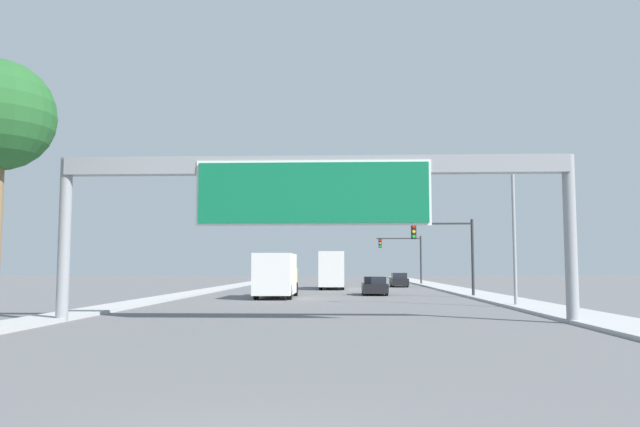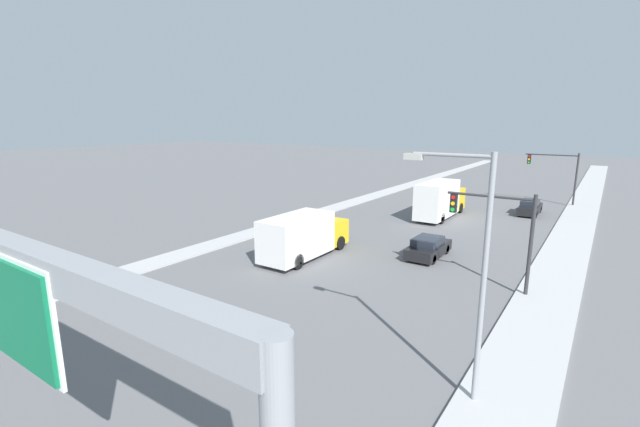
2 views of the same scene
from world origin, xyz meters
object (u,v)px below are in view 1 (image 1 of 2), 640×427
Objects in this scene: sign_gantry at (313,187)px; traffic_light_near_intersection at (450,244)px; car_far_left at (399,280)px; car_mid_right at (375,286)px; traffic_light_mid_block at (406,251)px; truck_box_secondary at (332,270)px; truck_box_primary at (276,275)px; street_lamp_right at (507,215)px.

traffic_light_near_intersection is (8.70, 20.10, -1.53)m from sign_gantry.
car_far_left reaches higher than car_mid_right.
car_mid_right is 26.98m from traffic_light_mid_block.
car_far_left is at bearing 43.06° from truck_box_secondary.
truck_box_secondary is at bearing 78.64° from truck_box_primary.
street_lamp_right reaches higher than traffic_light_mid_block.
truck_box_primary is at bearing -110.94° from traffic_light_mid_block.
traffic_light_near_intersection is 0.95× the size of traffic_light_mid_block.
car_mid_right is 0.50× the size of truck_box_secondary.
sign_gantry reaches higher than traffic_light_mid_block.
traffic_light_mid_block is 0.70× the size of street_lamp_right.
sign_gantry is 21.96m from traffic_light_near_intersection.
street_lamp_right is at bearing -34.57° from truck_box_primary.
truck_box_secondary reaches higher than truck_box_primary.
street_lamp_right is at bearing 43.81° from sign_gantry.
traffic_light_near_intersection is at bearing 66.59° from sign_gantry.
truck_box_secondary is 1.50× the size of traffic_light_mid_block.
sign_gantry is 36.44m from truck_box_secondary.
traffic_light_mid_block is (4.96, 26.31, 3.33)m from car_mid_right.
truck_box_primary is at bearing -101.36° from truck_box_secondary.
traffic_light_mid_block reaches higher than traffic_light_near_intersection.
truck_box_secondary is (3.50, 17.42, 0.25)m from truck_box_primary.
sign_gantry is 4.43× the size of car_far_left.
traffic_light_mid_block is (8.46, 13.83, 2.20)m from truck_box_secondary.
truck_box_primary is 12.47m from traffic_light_near_intersection.
truck_box_primary is (-10.50, -23.96, 0.85)m from car_far_left.
truck_box_primary reaches higher than car_far_left.
street_lamp_right is at bearing -83.14° from traffic_light_near_intersection.
traffic_light_mid_block is at bearing 80.41° from sign_gantry.
truck_box_secondary is at bearing 110.48° from street_lamp_right.
street_lamp_right is at bearing -84.89° from car_far_left.
street_lamp_right is (1.51, -40.54, 0.95)m from traffic_light_mid_block.
car_mid_right is 0.53× the size of street_lamp_right.
street_lamp_right reaches higher than sign_gantry.
sign_gantry is at bearing -79.48° from truck_box_primary.
sign_gantry reaches higher than truck_box_secondary.
street_lamp_right is at bearing -65.54° from car_mid_right.
car_far_left is 9.64m from truck_box_secondary.
traffic_light_mid_block is at bearing 78.66° from car_far_left.
street_lamp_right reaches higher than car_mid_right.
truck_box_primary is (-3.50, 18.85, -3.74)m from sign_gantry.
sign_gantry is 24.49m from car_mid_right.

